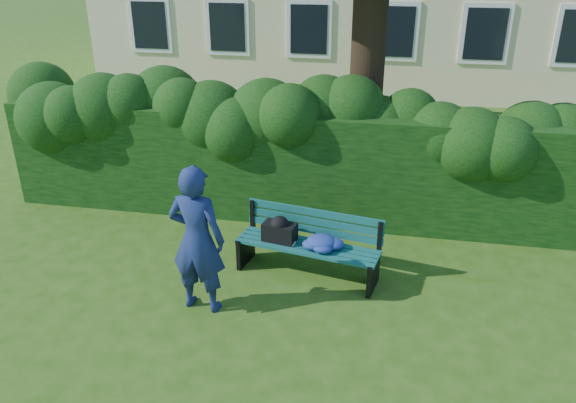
# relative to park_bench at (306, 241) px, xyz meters

# --- Properties ---
(ground) EXTENTS (80.00, 80.00, 0.00)m
(ground) POSITION_rel_park_bench_xyz_m (-0.31, -0.32, -0.51)
(ground) COLOR #2E5210
(ground) RESTS_ON ground
(hedge) EXTENTS (10.00, 1.00, 1.80)m
(hedge) POSITION_rel_park_bench_xyz_m (-0.31, 1.88, 0.39)
(hedge) COLOR black
(hedge) RESTS_ON ground
(park_bench) EXTENTS (2.03, 0.91, 0.89)m
(park_bench) POSITION_rel_park_bench_xyz_m (0.00, 0.00, 0.00)
(park_bench) COLOR #0F4E4C
(park_bench) RESTS_ON ground
(man_reading) EXTENTS (0.74, 0.52, 1.91)m
(man_reading) POSITION_rel_park_bench_xyz_m (-1.17, -1.03, 0.45)
(man_reading) COLOR navy
(man_reading) RESTS_ON ground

